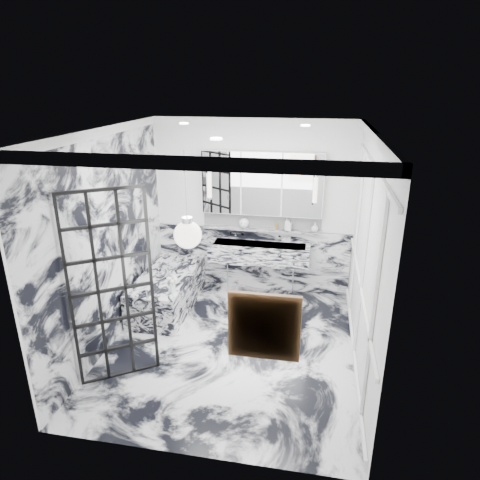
% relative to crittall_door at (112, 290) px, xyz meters
% --- Properties ---
extents(floor, '(3.60, 3.60, 0.00)m').
position_rel_crittall_door_xyz_m(floor, '(1.17, 0.81, -1.14)').
color(floor, silver).
rests_on(floor, ground).
extents(ceiling, '(3.60, 3.60, 0.00)m').
position_rel_crittall_door_xyz_m(ceiling, '(1.17, 0.81, 1.66)').
color(ceiling, white).
rests_on(ceiling, wall_back).
extents(wall_back, '(3.60, 0.00, 3.60)m').
position_rel_crittall_door_xyz_m(wall_back, '(1.17, 2.61, 0.26)').
color(wall_back, white).
rests_on(wall_back, floor).
extents(wall_front, '(3.60, 0.00, 3.60)m').
position_rel_crittall_door_xyz_m(wall_front, '(1.17, -0.99, 0.26)').
color(wall_front, white).
rests_on(wall_front, floor).
extents(wall_left, '(0.00, 3.60, 3.60)m').
position_rel_crittall_door_xyz_m(wall_left, '(-0.43, 0.81, 0.26)').
color(wall_left, white).
rests_on(wall_left, floor).
extents(wall_right, '(0.00, 3.60, 3.60)m').
position_rel_crittall_door_xyz_m(wall_right, '(2.77, 0.81, 0.26)').
color(wall_right, white).
rests_on(wall_right, floor).
extents(marble_clad_back, '(3.18, 0.05, 1.05)m').
position_rel_crittall_door_xyz_m(marble_clad_back, '(1.17, 2.58, -0.61)').
color(marble_clad_back, silver).
rests_on(marble_clad_back, floor).
extents(marble_clad_left, '(0.02, 3.56, 2.68)m').
position_rel_crittall_door_xyz_m(marble_clad_left, '(-0.41, 0.81, 0.20)').
color(marble_clad_left, silver).
rests_on(marble_clad_left, floor).
extents(panel_molding, '(0.03, 3.40, 2.30)m').
position_rel_crittall_door_xyz_m(panel_molding, '(2.75, 0.81, 0.16)').
color(panel_molding, white).
rests_on(panel_molding, floor).
extents(soap_bottle_a, '(0.09, 0.09, 0.20)m').
position_rel_crittall_door_xyz_m(soap_bottle_a, '(1.73, 2.52, 0.06)').
color(soap_bottle_a, '#8C5919').
rests_on(soap_bottle_a, ledge).
extents(soap_bottle_b, '(0.10, 0.10, 0.19)m').
position_rel_crittall_door_xyz_m(soap_bottle_b, '(1.77, 2.52, 0.05)').
color(soap_bottle_b, '#4C4C51').
rests_on(soap_bottle_b, ledge).
extents(soap_bottle_c, '(0.14, 0.14, 0.14)m').
position_rel_crittall_door_xyz_m(soap_bottle_c, '(2.17, 2.52, 0.03)').
color(soap_bottle_c, silver).
rests_on(soap_bottle_c, ledge).
extents(face_pot, '(0.16, 0.16, 0.16)m').
position_rel_crittall_door_xyz_m(face_pot, '(1.05, 2.52, 0.03)').
color(face_pot, white).
rests_on(face_pot, ledge).
extents(amber_bottle, '(0.04, 0.04, 0.10)m').
position_rel_crittall_door_xyz_m(amber_bottle, '(1.58, 2.52, 0.00)').
color(amber_bottle, '#8C5919').
rests_on(amber_bottle, ledge).
extents(flower_vase, '(0.08, 0.08, 0.12)m').
position_rel_crittall_door_xyz_m(flower_vase, '(0.28, 1.14, -0.53)').
color(flower_vase, silver).
rests_on(flower_vase, bathtub).
extents(crittall_door, '(0.76, 0.52, 2.27)m').
position_rel_crittall_door_xyz_m(crittall_door, '(0.00, 0.00, 0.00)').
color(crittall_door, black).
rests_on(crittall_door, floor).
extents(artwork, '(0.49, 0.05, 0.49)m').
position_rel_crittall_door_xyz_m(artwork, '(1.82, -0.95, 0.32)').
color(artwork, orange).
rests_on(artwork, wall_front).
extents(pendant_light, '(0.26, 0.26, 0.26)m').
position_rel_crittall_door_xyz_m(pendant_light, '(1.02, -0.34, 0.83)').
color(pendant_light, white).
rests_on(pendant_light, ceiling).
extents(trough_sink, '(1.60, 0.45, 0.30)m').
position_rel_crittall_door_xyz_m(trough_sink, '(1.32, 2.36, -0.41)').
color(trough_sink, silver).
rests_on(trough_sink, wall_back).
extents(ledge, '(1.90, 0.14, 0.04)m').
position_rel_crittall_door_xyz_m(ledge, '(1.32, 2.53, -0.07)').
color(ledge, silver).
rests_on(ledge, wall_back).
extents(subway_tile, '(1.90, 0.03, 0.23)m').
position_rel_crittall_door_xyz_m(subway_tile, '(1.32, 2.59, 0.07)').
color(subway_tile, white).
rests_on(subway_tile, wall_back).
extents(mirror_cabinet, '(1.90, 0.16, 1.00)m').
position_rel_crittall_door_xyz_m(mirror_cabinet, '(1.32, 2.53, 0.68)').
color(mirror_cabinet, white).
rests_on(mirror_cabinet, wall_back).
extents(sconce_left, '(0.07, 0.07, 0.40)m').
position_rel_crittall_door_xyz_m(sconce_left, '(0.50, 2.44, 0.64)').
color(sconce_left, white).
rests_on(sconce_left, mirror_cabinet).
extents(sconce_right, '(0.07, 0.07, 0.40)m').
position_rel_crittall_door_xyz_m(sconce_right, '(2.14, 2.44, 0.64)').
color(sconce_right, white).
rests_on(sconce_right, mirror_cabinet).
extents(bathtub, '(0.75, 1.65, 0.55)m').
position_rel_crittall_door_xyz_m(bathtub, '(-0.00, 1.70, -0.86)').
color(bathtub, silver).
rests_on(bathtub, floor).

